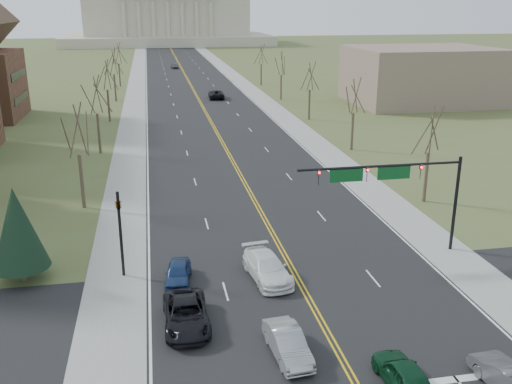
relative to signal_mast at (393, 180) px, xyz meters
name	(u,v)px	position (x,y,z in m)	size (l,w,h in m)	color
ground	(353,378)	(-7.45, -13.50, -5.76)	(600.00, 600.00, 0.00)	#51572B
road	(190,84)	(-7.45, 96.50, -5.76)	(20.00, 380.00, 0.01)	black
cross_road	(318,316)	(-7.45, -7.50, -5.76)	(120.00, 14.00, 0.01)	black
sidewalk_left	(137,85)	(-19.45, 96.50, -5.75)	(4.00, 380.00, 0.03)	gray
sidewalk_right	(241,82)	(4.55, 96.50, -5.75)	(4.00, 380.00, 0.03)	gray
center_line	(190,83)	(-7.45, 96.50, -5.75)	(0.42, 380.00, 0.01)	gold
edge_line_left	(147,85)	(-17.25, 96.50, -5.75)	(0.15, 380.00, 0.01)	silver
edge_line_right	(232,82)	(2.35, 96.50, -5.75)	(0.15, 380.00, 0.01)	silver
stop_bar	(456,379)	(-2.45, -14.50, -5.75)	(9.50, 0.50, 0.01)	silver
capitol	(166,11)	(-7.45, 236.41, 8.44)	(90.00, 60.00, 50.00)	#B2A694
signal_mast	(393,180)	(0.00, 0.00, 0.00)	(12.12, 0.44, 7.20)	black
signal_left	(120,225)	(-18.95, 0.00, -2.05)	(0.32, 0.36, 6.00)	black
tree_r_0	(430,133)	(8.05, 10.50, 0.79)	(3.74, 3.74, 8.50)	#3D2F24
tree_l_0	(77,132)	(-22.95, 14.50, 1.18)	(3.96, 3.96, 9.00)	#3D2F24
tree_r_1	(354,98)	(8.05, 30.50, 0.79)	(3.74, 3.74, 8.50)	#3D2F24
tree_l_1	(96,97)	(-22.95, 34.50, 1.18)	(3.96, 3.96, 9.00)	#3D2F24
tree_r_2	(310,78)	(8.05, 50.50, 0.79)	(3.74, 3.74, 8.50)	#3D2F24
tree_l_2	(106,77)	(-22.95, 54.50, 1.18)	(3.96, 3.96, 9.00)	#3D2F24
tree_r_3	(281,65)	(8.05, 70.50, 0.79)	(3.74, 3.74, 8.50)	#3D2F24
tree_l_3	(113,63)	(-22.95, 74.50, 1.18)	(3.96, 3.96, 9.00)	#3D2F24
tree_r_4	(261,56)	(8.05, 90.50, 0.79)	(3.74, 3.74, 8.50)	#3D2F24
tree_l_4	(118,54)	(-22.95, 94.50, 1.18)	(3.96, 3.96, 9.00)	#3D2F24
conifer_l	(17,228)	(-25.45, 0.50, -2.02)	(3.64, 3.64, 6.50)	#3D2F24
bldg_right_mass	(421,75)	(32.55, 62.50, -0.76)	(25.00, 20.00, 10.00)	#7B6757
car_nb_inner_lead	(404,375)	(-5.33, -14.67, -5.00)	(1.77, 4.41, 1.50)	#0C351E
car_nb_outer_lead	(510,379)	(-0.55, -15.86, -4.99)	(1.60, 4.59, 1.51)	#44464A
car_sb_inner_lead	(288,343)	(-10.17, -11.06, -5.02)	(1.55, 4.45, 1.46)	gray
car_sb_outer_lead	(186,314)	(-15.19, -7.19, -4.99)	(2.51, 5.43, 1.51)	black
car_sb_inner_second	(267,267)	(-9.46, -2.21, -4.94)	(2.26, 5.56, 1.61)	white
car_sb_outer_second	(178,273)	(-15.34, -1.69, -5.07)	(1.59, 3.96, 1.35)	navy
car_far_nb	(216,94)	(-3.98, 73.95, -4.91)	(2.78, 6.04, 1.68)	black
car_far_sb	(175,66)	(-9.36, 128.75, -5.06)	(1.63, 4.05, 1.38)	#4D4F54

